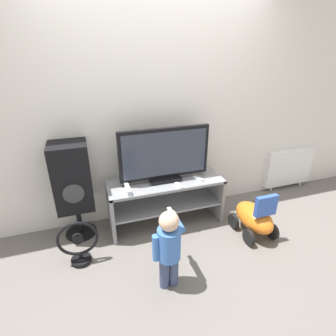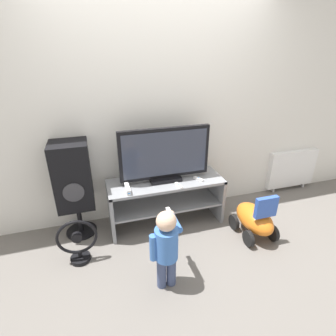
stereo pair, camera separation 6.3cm
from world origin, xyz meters
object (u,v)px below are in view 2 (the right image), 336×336
remote_primary (199,179)px  floor_fan (78,243)px  remote_secondary (179,186)px  game_console (128,189)px  television (165,155)px  ride_on_toy (255,219)px  radiator (292,169)px  child (166,244)px  speaker_tower (73,177)px

remote_primary → floor_fan: 1.41m
remote_secondary → game_console: bearing=173.7°
television → floor_fan: 1.22m
floor_fan → ride_on_toy: size_ratio=0.84×
television → radiator: 2.03m
child → floor_fan: (-0.72, 0.52, -0.23)m
television → radiator: television is taller
radiator → television: bearing=-173.6°
floor_fan → speaker_tower: bearing=88.6°
game_console → floor_fan: 0.70m
speaker_tower → remote_secondary: bearing=-13.9°
television → game_console: size_ratio=4.91×
television → ride_on_toy: 1.19m
ride_on_toy → television: bearing=148.0°
ride_on_toy → radiator: size_ratio=0.74×
floor_fan → ride_on_toy: ride_on_toy is taller
speaker_tower → radiator: bearing=2.9°
ride_on_toy → game_console: bearing=162.7°
child → radiator: (2.20, 1.12, -0.12)m
child → speaker_tower: 1.23m
television → remote_primary: 0.47m
floor_fan → remote_primary: bearing=11.5°
game_console → radiator: (2.39, 0.35, -0.25)m
television → game_console: television is taller
remote_secondary → floor_fan: size_ratio=0.29×
game_console → ride_on_toy: bearing=-17.3°
game_console → remote_secondary: (0.54, -0.06, -0.02)m
remote_secondary → remote_primary: bearing=17.3°
television → child: size_ratio=1.32×
child → floor_fan: 0.92m
television → speaker_tower: (-0.97, 0.07, -0.16)m
radiator → ride_on_toy: bearing=-145.4°
television → child: bearing=-105.8°
remote_secondary → speaker_tower: size_ratio=0.13×
television → remote_primary: television is taller
speaker_tower → floor_fan: size_ratio=2.29×
child → speaker_tower: (-0.71, 0.97, 0.24)m
floor_fan → child: bearing=-35.5°
television → remote_secondary: bearing=-63.5°
game_console → floor_fan: size_ratio=0.44×
ride_on_toy → speaker_tower: bearing=161.6°
child → ride_on_toy: 1.19m
ride_on_toy → radiator: radiator is taller
television → child: 1.01m
game_console → speaker_tower: (-0.53, 0.20, 0.11)m
child → ride_on_toy: (1.11, 0.36, -0.23)m
television → game_console: bearing=-163.3°
speaker_tower → ride_on_toy: size_ratio=1.91×
floor_fan → ride_on_toy: 1.84m
floor_fan → radiator: radiator is taller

